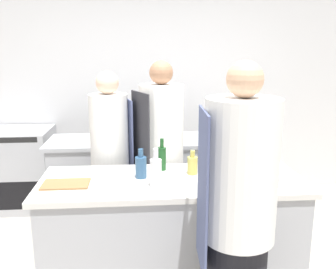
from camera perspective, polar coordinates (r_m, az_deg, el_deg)
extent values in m
cube|color=silver|center=(4.71, -1.78, 7.65)|extent=(8.00, 0.06, 2.80)
cube|color=#A8AAAF|center=(2.93, 0.58, -15.65)|extent=(1.83, 0.70, 0.88)
cube|color=silver|center=(2.74, 0.60, -7.18)|extent=(1.91, 0.73, 0.04)
cube|color=#A8AAAF|center=(4.04, -2.25, -7.29)|extent=(2.08, 0.61, 0.88)
cube|color=#A8AAAF|center=(3.91, -2.31, -0.95)|extent=(2.16, 0.64, 0.04)
cube|color=#A8AAAF|center=(4.74, -21.90, -4.85)|extent=(0.79, 0.66, 0.93)
cube|color=black|center=(4.52, -22.86, -8.62)|extent=(0.63, 0.01, 0.32)
cube|color=black|center=(4.34, -23.60, -0.80)|extent=(0.67, 0.01, 0.06)
cylinder|color=white|center=(2.03, 11.03, -5.43)|extent=(0.39, 0.39, 0.78)
cube|color=#4C567F|center=(2.04, 5.27, -8.58)|extent=(0.03, 0.38, 0.88)
sphere|color=tan|center=(1.94, 11.66, 8.26)|extent=(0.19, 0.19, 0.19)
cylinder|color=black|center=(3.54, -8.53, -11.53)|extent=(0.28, 0.28, 0.76)
cylinder|color=white|center=(3.30, -8.96, 0.07)|extent=(0.33, 0.33, 0.70)
cube|color=#4C567F|center=(3.36, -6.01, -1.38)|extent=(0.09, 0.31, 0.80)
sphere|color=beige|center=(3.23, -9.24, 7.81)|extent=(0.20, 0.20, 0.20)
cylinder|color=black|center=(3.48, -0.96, -11.46)|extent=(0.32, 0.32, 0.80)
cylinder|color=white|center=(3.24, -1.01, 1.06)|extent=(0.38, 0.38, 0.74)
cube|color=#2D2D33|center=(3.18, -4.18, -1.15)|extent=(0.15, 0.34, 0.85)
sphere|color=#9E7051|center=(3.17, -1.04, 9.41)|extent=(0.20, 0.20, 0.20)
cylinder|color=#5B2319|center=(2.60, 8.20, -5.73)|extent=(0.09, 0.09, 0.19)
cylinder|color=#5B2319|center=(2.56, 8.30, -2.90)|extent=(0.04, 0.04, 0.07)
cylinder|color=#B2A84C|center=(2.82, 3.74, -4.75)|extent=(0.08, 0.08, 0.13)
cylinder|color=#B2A84C|center=(2.79, 3.77, -2.96)|extent=(0.03, 0.03, 0.05)
cylinder|color=#2D5175|center=(2.74, -4.14, -5.03)|extent=(0.08, 0.08, 0.16)
cylinder|color=#2D5175|center=(2.71, -4.18, -2.84)|extent=(0.04, 0.04, 0.06)
cylinder|color=black|center=(3.01, 6.22, -3.26)|extent=(0.08, 0.08, 0.17)
cylinder|color=black|center=(2.98, 6.27, -1.05)|extent=(0.03, 0.03, 0.07)
cylinder|color=#19471E|center=(2.90, -0.93, -3.71)|extent=(0.06, 0.06, 0.18)
cylinder|color=#19471E|center=(2.87, -0.94, -1.31)|extent=(0.03, 0.03, 0.07)
cylinder|color=silver|center=(2.55, -1.86, -5.94)|extent=(0.08, 0.08, 0.20)
cylinder|color=silver|center=(2.51, -1.88, -3.01)|extent=(0.04, 0.04, 0.08)
cylinder|color=tan|center=(3.00, 12.14, -4.66)|extent=(0.16, 0.16, 0.06)
cylinder|color=white|center=(2.75, 17.42, -6.61)|extent=(0.21, 0.21, 0.06)
cylinder|color=white|center=(2.78, 6.82, -5.62)|extent=(0.09, 0.09, 0.08)
cube|color=olive|center=(2.71, -15.31, -7.29)|extent=(0.32, 0.20, 0.01)
cylinder|color=#A8AAAF|center=(3.88, -0.10, 1.00)|extent=(0.31, 0.31, 0.23)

